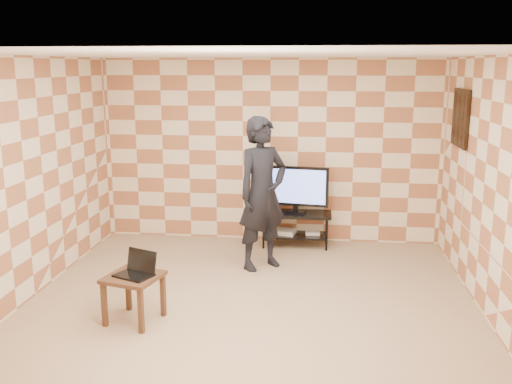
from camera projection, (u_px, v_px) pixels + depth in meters
The scene contains 14 objects.
floor at pixel (250, 305), 6.30m from camera, with size 5.00×5.00×0.00m, color tan.
wall_back at pixel (270, 151), 8.44m from camera, with size 5.00×0.02×2.70m, color beige.
wall_front at pixel (202, 267), 3.59m from camera, with size 5.00×0.02×2.70m, color beige.
wall_left at pixel (25, 181), 6.28m from camera, with size 0.02×5.00×2.70m, color beige.
wall_right at pixel (496, 191), 5.74m from camera, with size 0.02×5.00×2.70m, color beige.
ceiling at pixel (249, 54), 5.72m from camera, with size 5.00×5.00×0.02m, color white.
wall_art at pixel (461, 118), 7.12m from camera, with size 0.04×0.72×0.72m.
tv_stand at pixel (296, 222), 8.31m from camera, with size 1.03×0.46×0.50m.
tv at pixel (296, 187), 8.20m from camera, with size 0.94×0.21×0.68m.
dvd_player at pixel (282, 231), 8.39m from camera, with size 0.38×0.27×0.06m, color silver.
game_console at pixel (313, 233), 8.34m from camera, with size 0.20×0.15×0.05m, color silver.
side_table at pixel (133, 283), 5.83m from camera, with size 0.63×0.63×0.50m.
laptop at pixel (137, 270), 5.81m from camera, with size 0.45×0.41×0.24m.
person at pixel (262, 194), 7.29m from camera, with size 0.72×0.47×1.97m, color black.
Camera 1 is at (0.71, -5.84, 2.59)m, focal length 40.00 mm.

